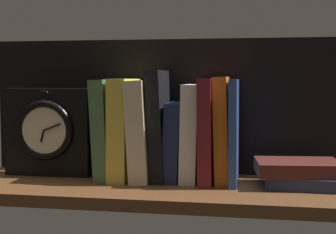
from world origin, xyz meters
The scene contains 13 objects.
ground_plane centered at (0.00, 0.00, -1.25)cm, with size 89.55×29.15×2.50cm, color brown.
back_panel centered at (0.00, 13.98, 16.00)cm, with size 89.55×1.20×32.00cm, color black.
book_green_romantic centered at (-13.77, 5.11, 11.20)cm, with size 3.27×14.95×22.39cm, color #476B44.
book_yellow_seinlanguage centered at (-9.80, 5.11, 11.30)cm, with size 4.07×15.45×22.60cm, color gold.
book_cream_twain centered at (-5.43, 5.11, 11.11)cm, with size 4.05×16.32×22.21cm, color beige.
book_black_skeptic centered at (-1.63, 5.11, 12.21)cm, with size 2.95×13.49×24.42cm, color black.
book_navy_bierce centered at (1.83, 5.11, 8.63)cm, with size 3.37×12.48×17.27cm, color #192147.
book_white_catcher centered at (5.61, 5.11, 10.67)cm, with size 3.57×13.14×21.33cm, color silver.
book_maroon_dawkins centered at (9.12, 5.11, 11.34)cm, with size 2.86×16.52×22.67cm, color maroon.
book_orange_pandolfini centered at (12.33, 5.11, 11.50)cm, with size 2.95×12.25×23.00cm, color orange.
book_blue_modern centered at (14.94, 5.11, 11.24)cm, with size 1.67×16.53×22.48cm, color #2D4C8E.
framed_clock centered at (-28.09, 4.97, 10.30)cm, with size 20.38×5.98×20.38cm.
book_stack_side centered at (28.74, 2.32, 2.93)cm, with size 18.43×13.94×5.42cm.
Camera 1 is at (19.26, -102.72, 22.66)cm, focal length 52.64 mm.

